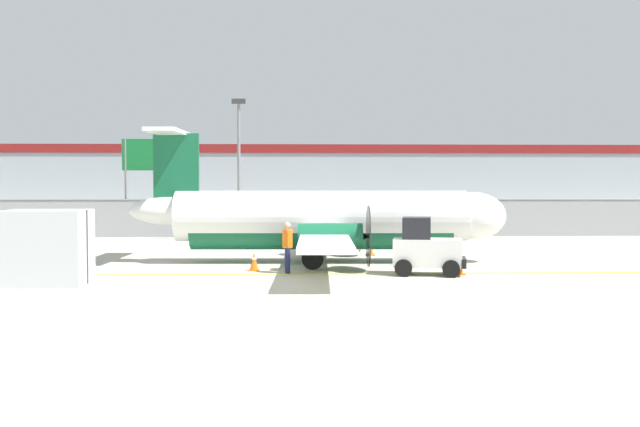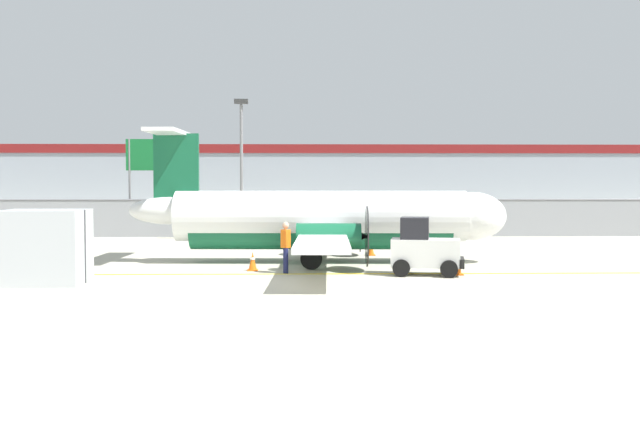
{
  "view_description": "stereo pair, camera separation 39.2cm",
  "coord_description": "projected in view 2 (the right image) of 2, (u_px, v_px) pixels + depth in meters",
  "views": [
    {
      "loc": [
        -0.54,
        -21.31,
        3.02
      ],
      "look_at": [
        0.51,
        6.44,
        1.8
      ],
      "focal_mm": 40.0,
      "sensor_mm": 36.0,
      "label": 1
    },
    {
      "loc": [
        -0.15,
        -21.32,
        3.02
      ],
      "look_at": [
        0.51,
        6.44,
        1.8
      ],
      "focal_mm": 40.0,
      "sensor_mm": 36.0,
      "label": 2
    }
  ],
  "objects": [
    {
      "name": "ground_plane",
      "position": [
        308.0,
        274.0,
        23.43
      ],
      "size": [
        140.0,
        140.0,
        0.01
      ],
      "color": "#B2AD99"
    },
    {
      "name": "traffic_cone_far_right",
      "position": [
        253.0,
        262.0,
        24.3
      ],
      "size": [
        0.36,
        0.36,
        0.64
      ],
      "color": "orange",
      "rests_on": "ground"
    },
    {
      "name": "baggage_tug",
      "position": [
        424.0,
        249.0,
        23.15
      ],
      "size": [
        2.5,
        1.75,
        1.88
      ],
      "rotation": [
        0.0,
        0.0,
        -0.19
      ],
      "color": "silver",
      "rests_on": "ground"
    },
    {
      "name": "parked_car_2",
      "position": [
        246.0,
        209.0,
        56.46
      ],
      "size": [
        4.23,
        2.07,
        1.58
      ],
      "rotation": [
        0.0,
        0.0,
        3.12
      ],
      "color": "slate",
      "rests_on": "parking_lot_strip"
    },
    {
      "name": "parked_car_4",
      "position": [
        386.0,
        213.0,
        50.01
      ],
      "size": [
        4.35,
        2.32,
        1.58
      ],
      "rotation": [
        0.0,
        0.0,
        -0.1
      ],
      "color": "#B28C19",
      "rests_on": "parking_lot_strip"
    },
    {
      "name": "traffic_cone_near_right",
      "position": [
        306.0,
        251.0,
        28.03
      ],
      "size": [
        0.36,
        0.36,
        0.64
      ],
      "color": "orange",
      "rests_on": "ground"
    },
    {
      "name": "traffic_cone_near_left",
      "position": [
        457.0,
        265.0,
        23.18
      ],
      "size": [
        0.36,
        0.36,
        0.64
      ],
      "color": "orange",
      "rests_on": "ground"
    },
    {
      "name": "parked_car_0",
      "position": [
        107.0,
        211.0,
        52.75
      ],
      "size": [
        4.38,
        2.42,
        1.58
      ],
      "rotation": [
        0.0,
        0.0,
        -0.13
      ],
      "color": "black",
      "rests_on": "parking_lot_strip"
    },
    {
      "name": "background_building",
      "position": [
        305.0,
        180.0,
        69.22
      ],
      "size": [
        91.0,
        8.1,
        6.5
      ],
      "color": "#A8B2BC",
      "rests_on": "ground"
    },
    {
      "name": "parked_car_3",
      "position": [
        297.0,
        212.0,
        50.46
      ],
      "size": [
        4.31,
        2.24,
        1.58
      ],
      "rotation": [
        0.0,
        0.0,
        -0.07
      ],
      "color": "gray",
      "rests_on": "parking_lot_strip"
    },
    {
      "name": "cargo_container",
      "position": [
        44.0,
        247.0,
        21.18
      ],
      "size": [
        2.46,
        2.08,
        2.2
      ],
      "rotation": [
        0.0,
        0.0,
        0.03
      ],
      "color": "#B7BCC1",
      "rests_on": "ground"
    },
    {
      "name": "parked_car_5",
      "position": [
        462.0,
        213.0,
        49.38
      ],
      "size": [
        4.35,
        2.34,
        1.58
      ],
      "rotation": [
        0.0,
        0.0,
        0.1
      ],
      "color": "slate",
      "rests_on": "parking_lot_strip"
    },
    {
      "name": "apron_light_pole",
      "position": [
        241.0,
        157.0,
        36.49
      ],
      "size": [
        0.7,
        0.3,
        7.27
      ],
      "color": "slate",
      "rests_on": "ground"
    },
    {
      "name": "commuter_airplane",
      "position": [
        327.0,
        220.0,
        26.8
      ],
      "size": [
        14.26,
        16.05,
        4.92
      ],
      "rotation": [
        0.0,
        0.0,
        -0.03
      ],
      "color": "white",
      "rests_on": "ground"
    },
    {
      "name": "traffic_cone_far_left",
      "position": [
        371.0,
        248.0,
        29.38
      ],
      "size": [
        0.36,
        0.36,
        0.64
      ],
      "color": "orange",
      "rests_on": "ground"
    },
    {
      "name": "parked_car_1",
      "position": [
        168.0,
        210.0,
        54.23
      ],
      "size": [
        4.32,
        2.26,
        1.58
      ],
      "rotation": [
        0.0,
        0.0,
        3.22
      ],
      "color": "#B28C19",
      "rests_on": "parking_lot_strip"
    },
    {
      "name": "parking_lot_strip",
      "position": [
        305.0,
        224.0,
        50.89
      ],
      "size": [
        98.0,
        17.0,
        0.12
      ],
      "color": "#38383A",
      "rests_on": "ground"
    },
    {
      "name": "perimeter_fence",
      "position": [
        306.0,
        217.0,
        39.36
      ],
      "size": [
        98.0,
        0.1,
        2.1
      ],
      "color": "gray",
      "rests_on": "ground"
    },
    {
      "name": "ground_crew_worker",
      "position": [
        286.0,
        245.0,
        23.62
      ],
      "size": [
        0.37,
        0.55,
        1.7
      ],
      "rotation": [
        0.0,
        0.0,
        3.24
      ],
      "color": "#191E4C",
      "rests_on": "ground"
    },
    {
      "name": "parked_car_6",
      "position": [
        504.0,
        211.0,
        52.13
      ],
      "size": [
        4.23,
        2.07,
        1.58
      ],
      "rotation": [
        0.0,
        0.0,
        -0.02
      ],
      "color": "slate",
      "rests_on": "parking_lot_strip"
    },
    {
      "name": "highway_sign",
      "position": [
        158.0,
        163.0,
        40.92
      ],
      "size": [
        3.6,
        0.14,
        5.5
      ],
      "color": "slate",
      "rests_on": "ground"
    }
  ]
}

